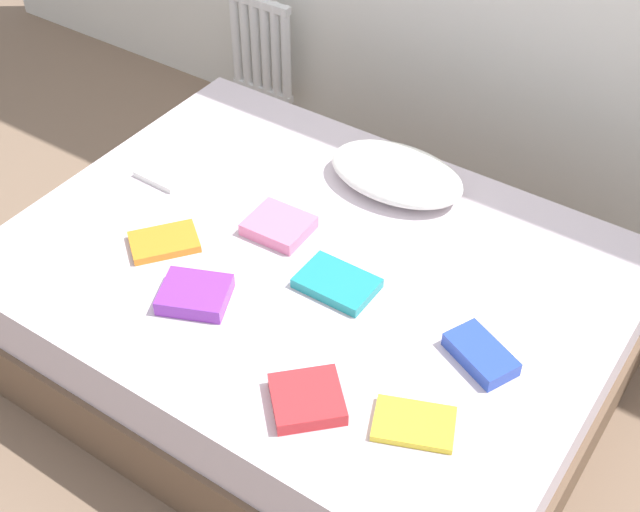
# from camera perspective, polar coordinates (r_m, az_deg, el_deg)

# --- Properties ---
(ground_plane) EXTENTS (8.00, 8.00, 0.00)m
(ground_plane) POSITION_cam_1_polar(r_m,az_deg,el_deg) (3.15, -0.51, -6.97)
(ground_plane) COLOR #7F6651
(bed) EXTENTS (2.00, 1.50, 0.50)m
(bed) POSITION_cam_1_polar(r_m,az_deg,el_deg) (2.96, -0.54, -3.87)
(bed) COLOR brown
(bed) RESTS_ON ground
(radiator) EXTENTS (0.34, 0.04, 0.50)m
(radiator) POSITION_cam_1_polar(r_m,az_deg,el_deg) (4.19, -3.98, 13.70)
(radiator) COLOR white
(radiator) RESTS_ON ground
(pillow) EXTENTS (0.51, 0.32, 0.11)m
(pillow) POSITION_cam_1_polar(r_m,az_deg,el_deg) (3.07, 5.13, 5.52)
(pillow) COLOR white
(pillow) RESTS_ON bed
(textbook_red) EXTENTS (0.27, 0.27, 0.05)m
(textbook_red) POSITION_cam_1_polar(r_m,az_deg,el_deg) (2.37, -0.87, -9.55)
(textbook_red) COLOR red
(textbook_red) RESTS_ON bed
(textbook_purple) EXTENTS (0.26, 0.24, 0.05)m
(textbook_purple) POSITION_cam_1_polar(r_m,az_deg,el_deg) (2.66, -8.36, -2.56)
(textbook_purple) COLOR purple
(textbook_purple) RESTS_ON bed
(textbook_pink) EXTENTS (0.21, 0.19, 0.05)m
(textbook_pink) POSITION_cam_1_polar(r_m,az_deg,el_deg) (2.88, -2.77, 2.03)
(textbook_pink) COLOR pink
(textbook_pink) RESTS_ON bed
(textbook_teal) EXTENTS (0.24, 0.17, 0.03)m
(textbook_teal) POSITION_cam_1_polar(r_m,az_deg,el_deg) (2.68, 1.15, -1.83)
(textbook_teal) COLOR teal
(textbook_teal) RESTS_ON bed
(textbook_orange) EXTENTS (0.25, 0.27, 0.03)m
(textbook_orange) POSITION_cam_1_polar(r_m,az_deg,el_deg) (2.88, -10.38, 0.93)
(textbook_orange) COLOR orange
(textbook_orange) RESTS_ON bed
(textbook_white) EXTENTS (0.19, 0.13, 0.02)m
(textbook_white) POSITION_cam_1_polar(r_m,az_deg,el_deg) (3.18, -10.41, 5.41)
(textbook_white) COLOR white
(textbook_white) RESTS_ON bed
(textbook_blue) EXTENTS (0.24, 0.20, 0.05)m
(textbook_blue) POSITION_cam_1_polar(r_m,az_deg,el_deg) (2.51, 10.70, -6.48)
(textbook_blue) COLOR #2847B7
(textbook_blue) RESTS_ON bed
(textbook_yellow) EXTENTS (0.26, 0.22, 0.02)m
(textbook_yellow) POSITION_cam_1_polar(r_m,az_deg,el_deg) (2.35, 6.31, -11.08)
(textbook_yellow) COLOR yellow
(textbook_yellow) RESTS_ON bed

